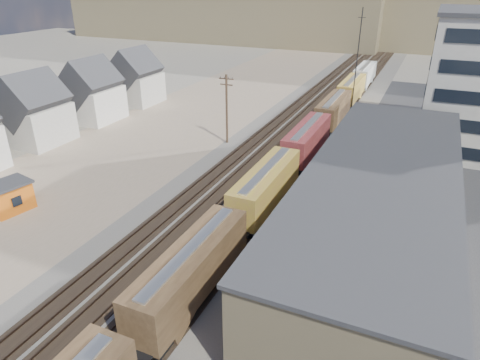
% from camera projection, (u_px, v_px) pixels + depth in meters
% --- Properties ---
extents(ballast_bed, '(18.00, 200.00, 0.06)m').
position_uv_depth(ballast_bed, '(299.00, 134.00, 66.46)').
color(ballast_bed, '#4C4742').
rests_on(ballast_bed, ground).
extents(dirt_yard, '(24.00, 180.00, 0.03)m').
position_uv_depth(dirt_yard, '(154.00, 136.00, 65.58)').
color(dirt_yard, '#7E6E56').
rests_on(dirt_yard, ground).
extents(asphalt_lot, '(26.00, 120.00, 0.04)m').
position_uv_depth(asphalt_lot, '(454.00, 204.00, 46.01)').
color(asphalt_lot, '#232326').
rests_on(asphalt_lot, ground).
extents(rail_tracks, '(11.40, 200.00, 0.24)m').
position_uv_depth(rail_tracks, '(295.00, 133.00, 66.63)').
color(rail_tracks, black).
rests_on(rail_tracks, ground).
extents(freight_train, '(3.00, 119.74, 4.46)m').
position_uv_depth(freight_train, '(289.00, 160.00, 50.01)').
color(freight_train, black).
rests_on(freight_train, ground).
extents(warehouse, '(12.40, 40.40, 7.25)m').
position_uv_depth(warehouse, '(379.00, 202.00, 38.78)').
color(warehouse, tan).
rests_on(warehouse, ground).
extents(utility_pole_north, '(2.20, 0.32, 10.00)m').
position_uv_depth(utility_pole_north, '(227.00, 108.00, 60.73)').
color(utility_pole_north, '#382619').
rests_on(utility_pole_north, ground).
extents(radio_mast, '(1.20, 0.16, 18.00)m').
position_uv_depth(radio_mast, '(356.00, 66.00, 68.59)').
color(radio_mast, black).
rests_on(radio_mast, ground).
extents(hills_north, '(265.00, 80.00, 32.00)m').
position_uv_depth(hills_north, '(395.00, 1.00, 157.55)').
color(hills_north, brown).
rests_on(hills_north, ground).
extents(maintenance_shed, '(4.14, 4.89, 3.15)m').
position_uv_depth(maintenance_shed, '(9.00, 197.00, 44.11)').
color(maintenance_shed, '#CB5C13').
rests_on(maintenance_shed, ground).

